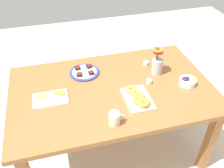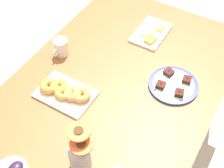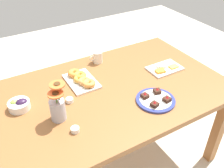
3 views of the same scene
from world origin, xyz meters
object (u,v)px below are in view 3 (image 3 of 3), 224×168
Objects in this scene: coffee_mug at (97,57)px; flower_vase at (58,107)px; dessert_plate at (156,100)px; cheese_platter at (165,68)px; grape_bowl at (19,105)px; croissant_platter at (81,79)px; jam_cup_berry at (70,100)px; dining_table at (112,98)px; jam_cup_honey at (75,129)px.

coffee_mug is 0.45× the size of flower_vase.
flower_vase is at bearing -14.84° from dessert_plate.
cheese_platter is at bearing -138.05° from dessert_plate.
croissant_platter is (-0.45, -0.07, -0.01)m from grape_bowl.
grape_bowl is 2.78× the size of jam_cup_berry.
dining_table is 6.29× the size of dessert_plate.
cheese_platter is at bearing 165.04° from croissant_platter.
grape_bowl is at bearing 20.93° from coffee_mug.
dessert_plate reaches higher than dining_table.
jam_cup_berry reaches higher than dining_table.
dessert_plate is 0.62m from flower_vase.
croissant_platter is (0.63, -0.17, 0.01)m from cheese_platter.
cheese_platter is 0.79m from jam_cup_berry.
dining_table is 14.27× the size of coffee_mug.
coffee_mug is 0.69m from flower_vase.
dining_table is 6.49× the size of flower_vase.
jam_cup_berry is (0.31, -0.01, 0.10)m from dining_table.
jam_cup_honey is (0.86, 0.26, 0.00)m from cheese_platter.
grape_bowl is 0.42m from jam_cup_honey.
dessert_plate is at bearing 150.76° from jam_cup_berry.
dining_table is at bearing 169.57° from grape_bowl.
cheese_platter is 5.42× the size of jam_cup_honey.
jam_cup_honey is 0.17m from flower_vase.
flower_vase is at bearing 13.33° from dining_table.
dessert_plate is at bearing 41.95° from cheese_platter.
cheese_platter is 0.65m from croissant_platter.
croissant_platter is 0.39m from flower_vase.
flower_vase is at bearing 45.16° from jam_cup_berry.
dessert_plate is (-0.18, 0.26, 0.10)m from dining_table.
grape_bowl is 0.31m from jam_cup_berry.
croissant_platter is (0.23, 0.19, -0.02)m from coffee_mug.
dessert_plate is (-0.33, 0.44, -0.01)m from croissant_platter.
jam_cup_berry is 0.55m from dessert_plate.
jam_cup_berry is at bearing 161.63° from grape_bowl.
grape_bowl reaches higher than jam_cup_honey.
grape_bowl is at bearing -5.14° from cheese_platter.
grape_bowl is 0.46× the size of croissant_platter.
grape_bowl is 0.54× the size of flower_vase.
croissant_platter is at bearing -50.54° from dining_table.
croissant_platter is 6.03× the size of jam_cup_honey.
coffee_mug is (-0.08, -0.37, 0.13)m from dining_table.
dining_table is 0.40m from coffee_mug.
jam_cup_berry is at bearing 42.60° from coffee_mug.
dining_table is 33.33× the size of jam_cup_honey.
grape_bowl reaches higher than croissant_platter.
jam_cup_honey is (0.38, 0.24, 0.10)m from dining_table.
dining_table is at bearing -147.26° from jam_cup_honey.
grape_bowl is 2.78× the size of jam_cup_honey.
grape_bowl is at bearing -18.37° from jam_cup_berry.
flower_vase is at bearing 43.19° from coffee_mug.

